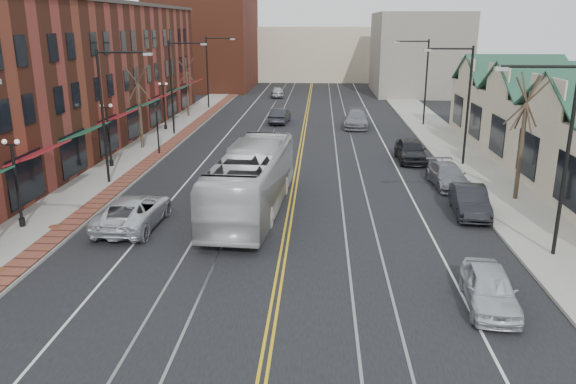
# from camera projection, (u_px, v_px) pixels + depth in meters

# --- Properties ---
(ground) EXTENTS (160.00, 160.00, 0.00)m
(ground) POSITION_uv_depth(u_px,v_px,m) (272.00, 320.00, 18.82)
(ground) COLOR black
(ground) RESTS_ON ground
(sidewalk_left) EXTENTS (4.00, 120.00, 0.15)m
(sidewalk_left) POSITION_uv_depth(u_px,v_px,m) (123.00, 167.00, 38.59)
(sidewalk_left) COLOR gray
(sidewalk_left) RESTS_ON ground
(sidewalk_right) EXTENTS (4.00, 120.00, 0.15)m
(sidewalk_right) POSITION_uv_depth(u_px,v_px,m) (477.00, 172.00, 37.26)
(sidewalk_right) COLOR gray
(sidewalk_right) RESTS_ON ground
(building_left) EXTENTS (10.00, 50.00, 11.00)m
(building_left) POSITION_uv_depth(u_px,v_px,m) (60.00, 77.00, 44.10)
(building_left) COLOR brown
(building_left) RESTS_ON ground
(building_right) EXTENTS (8.00, 36.00, 4.60)m
(building_right) POSITION_uv_depth(u_px,v_px,m) (575.00, 140.00, 36.28)
(building_right) COLOR beige
(building_right) RESTS_ON ground
(backdrop_left) EXTENTS (14.00, 18.00, 14.00)m
(backdrop_left) POSITION_uv_depth(u_px,v_px,m) (206.00, 41.00, 84.61)
(backdrop_left) COLOR brown
(backdrop_left) RESTS_ON ground
(backdrop_mid) EXTENTS (22.00, 14.00, 9.00)m
(backdrop_mid) POSITION_uv_depth(u_px,v_px,m) (313.00, 53.00, 98.78)
(backdrop_mid) COLOR beige
(backdrop_mid) RESTS_ON ground
(backdrop_right) EXTENTS (12.00, 16.00, 11.00)m
(backdrop_right) POSITION_uv_depth(u_px,v_px,m) (418.00, 54.00, 78.54)
(backdrop_right) COLOR slate
(backdrop_right) RESTS_ON ground
(streetlight_l_1) EXTENTS (3.33, 0.25, 8.00)m
(streetlight_l_1) POSITION_uv_depth(u_px,v_px,m) (109.00, 103.00, 33.28)
(streetlight_l_1) COLOR black
(streetlight_l_1) RESTS_ON sidewalk_left
(streetlight_l_2) EXTENTS (3.33, 0.25, 8.00)m
(streetlight_l_2) POSITION_uv_depth(u_px,v_px,m) (176.00, 78.00, 48.58)
(streetlight_l_2) COLOR black
(streetlight_l_2) RESTS_ON sidewalk_left
(streetlight_l_3) EXTENTS (3.33, 0.25, 8.00)m
(streetlight_l_3) POSITION_uv_depth(u_px,v_px,m) (211.00, 65.00, 63.87)
(streetlight_l_3) COLOR black
(streetlight_l_3) RESTS_ON sidewalk_left
(streetlight_r_0) EXTENTS (3.33, 0.25, 8.00)m
(streetlight_r_0) POSITION_uv_depth(u_px,v_px,m) (558.00, 141.00, 22.50)
(streetlight_r_0) COLOR black
(streetlight_r_0) RESTS_ON sidewalk_right
(streetlight_r_1) EXTENTS (3.33, 0.25, 8.00)m
(streetlight_r_1) POSITION_uv_depth(u_px,v_px,m) (462.00, 93.00, 37.79)
(streetlight_r_1) COLOR black
(streetlight_r_1) RESTS_ON sidewalk_right
(streetlight_r_2) EXTENTS (3.33, 0.25, 8.00)m
(streetlight_r_2) POSITION_uv_depth(u_px,v_px,m) (422.00, 73.00, 53.09)
(streetlight_r_2) COLOR black
(streetlight_r_2) RESTS_ON sidewalk_right
(lamppost_l_1) EXTENTS (0.84, 0.28, 4.27)m
(lamppost_l_1) POSITION_uv_depth(u_px,v_px,m) (17.00, 185.00, 26.55)
(lamppost_l_1) COLOR black
(lamppost_l_1) RESTS_ON sidewalk_left
(lamppost_l_2) EXTENTS (0.84, 0.28, 4.27)m
(lamppost_l_2) POSITION_uv_depth(u_px,v_px,m) (109.00, 136.00, 38.02)
(lamppost_l_2) COLOR black
(lamppost_l_2) RESTS_ON sidewalk_left
(lamppost_l_3) EXTENTS (0.84, 0.28, 4.27)m
(lamppost_l_3) POSITION_uv_depth(u_px,v_px,m) (164.00, 107.00, 51.40)
(lamppost_l_3) COLOR black
(lamppost_l_3) RESTS_ON sidewalk_left
(tree_left_near) EXTENTS (1.78, 1.37, 6.48)m
(tree_left_near) POSITION_uv_depth(u_px,v_px,m) (139.00, 105.00, 43.36)
(tree_left_near) COLOR #382B21
(tree_left_near) RESTS_ON sidewalk_left
(tree_left_far) EXTENTS (1.66, 1.28, 6.02)m
(tree_left_far) POSITION_uv_depth(u_px,v_px,m) (187.00, 86.00, 58.72)
(tree_left_far) COLOR #382B21
(tree_left_far) RESTS_ON sidewalk_left
(tree_right_mid) EXTENTS (1.90, 1.46, 6.93)m
(tree_right_mid) POSITION_uv_depth(u_px,v_px,m) (523.00, 135.00, 30.43)
(tree_right_mid) COLOR #382B21
(tree_right_mid) RESTS_ON sidewalk_right
(manhole_far) EXTENTS (0.60, 0.60, 0.02)m
(manhole_far) POSITION_uv_depth(u_px,v_px,m) (55.00, 226.00, 27.05)
(manhole_far) COLOR #592D19
(manhole_far) RESTS_ON sidewalk_left
(traffic_signal) EXTENTS (0.18, 0.15, 3.80)m
(traffic_signal) POSITION_uv_depth(u_px,v_px,m) (157.00, 124.00, 41.68)
(traffic_signal) COLOR black
(traffic_signal) RESTS_ON sidewalk_left
(transit_bus) EXTENTS (3.73, 12.48, 3.43)m
(transit_bus) POSITION_uv_depth(u_px,v_px,m) (252.00, 180.00, 29.18)
(transit_bus) COLOR silver
(transit_bus) RESTS_ON ground
(parked_suv) EXTENTS (2.75, 5.69, 1.56)m
(parked_suv) POSITION_uv_depth(u_px,v_px,m) (133.00, 212.00, 27.26)
(parked_suv) COLOR silver
(parked_suv) RESTS_ON ground
(parked_car_a) EXTENTS (2.01, 4.24, 1.40)m
(parked_car_a) POSITION_uv_depth(u_px,v_px,m) (490.00, 288.00, 19.54)
(parked_car_a) COLOR silver
(parked_car_a) RESTS_ON ground
(parked_car_b) EXTENTS (1.94, 4.64, 1.49)m
(parked_car_b) POSITION_uv_depth(u_px,v_px,m) (470.00, 201.00, 29.01)
(parked_car_b) COLOR black
(parked_car_b) RESTS_ON ground
(parked_car_c) EXTENTS (2.17, 4.78, 1.36)m
(parked_car_c) POSITION_uv_depth(u_px,v_px,m) (448.00, 176.00, 34.09)
(parked_car_c) COLOR slate
(parked_car_c) RESTS_ON ground
(parked_car_d) EXTENTS (1.98, 4.80, 1.63)m
(parked_car_d) POSITION_uv_depth(u_px,v_px,m) (411.00, 150.00, 40.26)
(parked_car_d) COLOR black
(parked_car_d) RESTS_ON ground
(distant_car_left) EXTENTS (1.99, 4.68, 1.50)m
(distant_car_left) POSITION_uv_depth(u_px,v_px,m) (280.00, 116.00, 55.76)
(distant_car_left) COLOR #232328
(distant_car_left) RESTS_ON ground
(distant_car_right) EXTENTS (2.76, 5.72, 1.61)m
(distant_car_right) POSITION_uv_depth(u_px,v_px,m) (357.00, 119.00, 53.46)
(distant_car_right) COLOR slate
(distant_car_right) RESTS_ON ground
(distant_car_far) EXTENTS (2.13, 4.34, 1.42)m
(distant_car_far) POSITION_uv_depth(u_px,v_px,m) (277.00, 92.00, 75.40)
(distant_car_far) COLOR #ACADB3
(distant_car_far) RESTS_ON ground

